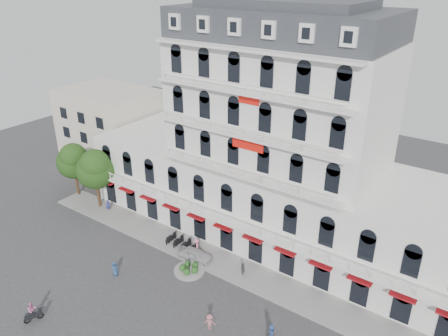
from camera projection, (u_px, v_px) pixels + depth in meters
ground at (172, 319)px, 38.85m from camera, size 120.00×120.00×0.00m
sidewalk at (230, 267)px, 45.48m from camera, size 53.00×4.00×0.16m
main_building at (277, 152)px, 47.99m from camera, size 45.00×15.00×25.80m
flank_building_west at (111, 128)px, 66.94m from camera, size 14.00×10.00×12.00m
traffic_island at (189, 269)px, 44.77m from camera, size 3.20×3.20×1.60m
parked_scooter_row at (182, 248)px, 48.71m from camera, size 4.40×1.80×1.10m
tree_west_outer at (73, 159)px, 57.67m from camera, size 4.50×4.48×7.76m
tree_west_inner at (95, 168)px, 54.53m from camera, size 4.76×4.76×8.25m
parked_car at (195, 254)px, 46.43m from camera, size 4.06×2.08×1.32m
rider_southwest at (32, 312)px, 38.23m from camera, size 0.88×1.62×2.01m
rider_east at (271, 335)px, 35.77m from camera, size 0.89×1.62×2.09m
rider_center at (197, 247)px, 47.02m from camera, size 1.07×1.52×2.05m
pedestrian_left at (115, 269)px, 44.05m from camera, size 0.91×0.81×1.56m
pedestrian_mid at (243, 269)px, 43.94m from camera, size 0.96×0.82×1.55m
pedestrian_right at (210, 322)px, 37.39m from camera, size 1.18×0.95×1.60m
pedestrian_far at (108, 206)px, 55.76m from camera, size 0.65×0.58×1.50m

